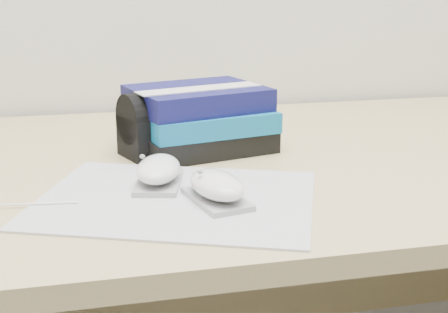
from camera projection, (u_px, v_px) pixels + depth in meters
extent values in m
cube|color=tan|center=(259.00, 163.00, 1.06)|extent=(1.60, 0.80, 0.03)
cube|color=tan|center=(213.00, 263.00, 1.51)|extent=(1.52, 0.03, 0.35)
cube|color=#96969E|center=(176.00, 199.00, 0.84)|extent=(0.44, 0.40, 0.00)
cube|color=#979799|center=(159.00, 182.00, 0.89)|extent=(0.09, 0.12, 0.01)
ellipsoid|color=white|center=(158.00, 169.00, 0.88)|extent=(0.09, 0.12, 0.03)
ellipsoid|color=gray|center=(142.00, 156.00, 0.87)|extent=(0.01, 0.01, 0.01)
cube|color=#969698|center=(217.00, 199.00, 0.82)|extent=(0.08, 0.12, 0.01)
ellipsoid|color=white|center=(217.00, 185.00, 0.82)|extent=(0.08, 0.12, 0.03)
ellipsoid|color=gray|center=(200.00, 172.00, 0.81)|extent=(0.01, 0.01, 0.01)
cube|color=black|center=(200.00, 139.00, 1.08)|extent=(0.26, 0.22, 0.04)
cube|color=#0D6493|center=(203.00, 119.00, 1.07)|extent=(0.25, 0.21, 0.03)
cube|color=#0F1148|center=(197.00, 98.00, 1.06)|extent=(0.25, 0.22, 0.04)
cube|color=silver|center=(200.00, 89.00, 1.04)|extent=(0.22, 0.10, 0.00)
cube|color=black|center=(160.00, 134.00, 1.04)|extent=(0.14, 0.12, 0.07)
cylinder|color=black|center=(159.00, 115.00, 1.03)|extent=(0.14, 0.12, 0.08)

